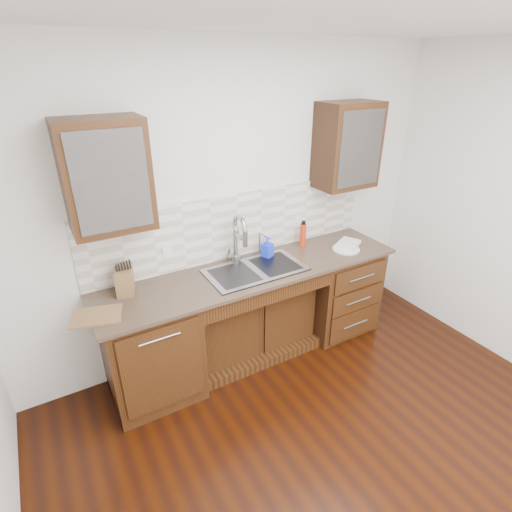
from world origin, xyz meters
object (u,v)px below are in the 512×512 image
water_bottle (303,235)px  plate (346,249)px  soap_bottle (267,247)px  knife_block (125,280)px  cutting_board (96,316)px

water_bottle → plate: water_bottle is taller
soap_bottle → knife_block: bearing=156.3°
plate → knife_block: knife_block is taller
water_bottle → knife_block: bearing=-179.3°
soap_bottle → water_bottle: water_bottle is taller
soap_bottle → cutting_board: size_ratio=0.57×
plate → cutting_board: size_ratio=0.76×
knife_block → cutting_board: (-0.26, -0.23, -0.10)m
water_bottle → knife_block: size_ratio=1.05×
soap_bottle → plate: bearing=-41.4°
soap_bottle → cutting_board: 1.54m
plate → cutting_board: cutting_board is taller
soap_bottle → plate: size_ratio=0.75×
soap_bottle → water_bottle: 0.42m
soap_bottle → knife_block: knife_block is taller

